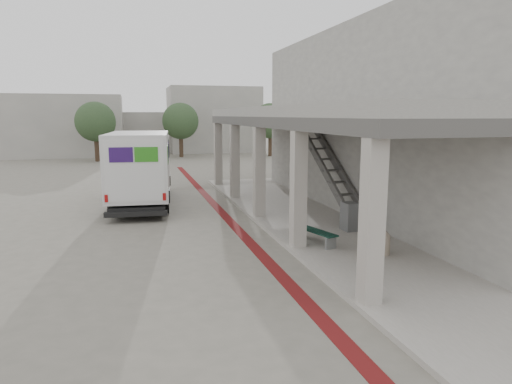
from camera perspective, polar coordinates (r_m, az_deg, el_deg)
name	(u,v)px	position (r m, az deg, el deg)	size (l,w,h in m)	color
ground	(228,262)	(11.92, -3.56, -8.69)	(120.00, 120.00, 0.00)	#686459
bike_lane_stripe	(246,239)	(14.00, -1.20, -5.86)	(0.35, 40.00, 0.01)	maroon
sidewalk	(367,248)	(13.26, 13.74, -6.78)	(4.40, 28.00, 0.12)	gray
transit_building	(379,124)	(18.05, 15.18, 8.21)	(7.60, 17.00, 7.00)	gray
distant_backdrop	(125,126)	(46.99, -16.10, 7.99)	(28.00, 10.00, 6.50)	gray
tree_left	(95,122)	(39.19, -19.44, 8.27)	(3.20, 3.20, 4.80)	#38281C
tree_mid	(181,121)	(41.31, -9.42, 8.72)	(3.20, 3.20, 4.80)	#38281C
tree_right	(270,121)	(41.93, 1.80, 8.86)	(3.20, 3.20, 4.80)	#38281C
fedex_truck	(141,166)	(19.64, -14.16, 3.14)	(2.82, 7.31, 3.05)	black
bench	(315,234)	(13.16, 7.33, -5.18)	(0.83, 1.68, 0.39)	gray
bollard_near	(382,242)	(12.48, 15.43, -6.04)	(0.44, 0.44, 0.65)	gray
bollard_far	(371,244)	(12.20, 14.16, -6.31)	(0.44, 0.44, 0.67)	gray
utility_cabinet	(350,216)	(14.74, 11.61, -3.01)	(0.40, 0.54, 0.89)	slate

